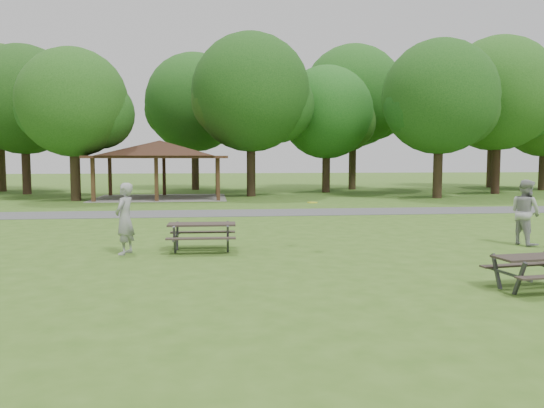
{
  "coord_description": "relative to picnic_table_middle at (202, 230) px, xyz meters",
  "views": [
    {
      "loc": [
        -0.76,
        -11.16,
        2.64
      ],
      "look_at": [
        1.0,
        4.0,
        1.3
      ],
      "focal_mm": 35.0,
      "sensor_mm": 36.0,
      "label": 1
    }
  ],
  "objects": [
    {
      "name": "tree_deep_a",
      "position": [
        -15.88,
        28.74,
        6.53
      ],
      "size": [
        8.4,
        8.0,
        11.38
      ],
      "color": "#322316",
      "rests_on": "ground"
    },
    {
      "name": "picnic_table_middle",
      "position": [
        0.0,
        0.0,
        0.0
      ],
      "size": [
        1.93,
        1.58,
        0.82
      ],
      "color": "#2F2622",
      "rests_on": "ground"
    },
    {
      "name": "tree_row_g",
      "position": [
        15.11,
        18.24,
        5.72
      ],
      "size": [
        7.77,
        7.4,
        10.25
      ],
      "color": "black",
      "rests_on": "ground"
    },
    {
      "name": "tree_deep_b",
      "position": [
        -0.88,
        29.24,
        6.28
      ],
      "size": [
        8.4,
        8.0,
        11.13
      ],
      "color": "black",
      "rests_on": "ground"
    },
    {
      "name": "pavilion",
      "position": [
        -2.98,
        20.21,
        2.46
      ],
      "size": [
        8.6,
        7.01,
        3.76
      ],
      "color": "#3D2816",
      "rests_on": "ground"
    },
    {
      "name": "frisbee_thrower",
      "position": [
        -2.08,
        -0.23,
        0.38
      ],
      "size": [
        0.67,
        0.83,
        1.96
      ],
      "primitive_type": "imported",
      "rotation": [
        0.0,
        0.0,
        -1.9
      ],
      "color": "gray",
      "rests_on": "ground"
    },
    {
      "name": "frisbee_in_flight",
      "position": [
        3.14,
        -0.14,
        0.76
      ],
      "size": [
        0.31,
        0.31,
        0.02
      ],
      "color": "yellow",
      "rests_on": "ground"
    },
    {
      "name": "tree_deep_d",
      "position": [
        25.12,
        29.74,
        6.42
      ],
      "size": [
        8.4,
        8.0,
        11.27
      ],
      "color": "black",
      "rests_on": "ground"
    },
    {
      "name": "picnic_table_far",
      "position": [
        6.68,
        -5.22,
        -0.08
      ],
      "size": [
        1.78,
        1.5,
        0.71
      ],
      "color": "#29221E",
      "rests_on": "ground"
    },
    {
      "name": "tree_row_d",
      "position": [
        -7.9,
        18.74,
        5.17
      ],
      "size": [
        6.93,
        6.6,
        9.27
      ],
      "color": "black",
      "rests_on": "ground"
    },
    {
      "name": "tree_row_f",
      "position": [
        9.1,
        24.74,
        5.24
      ],
      "size": [
        7.35,
        7.0,
        9.55
      ],
      "color": "black",
      "rests_on": "ground"
    },
    {
      "name": "tree_row_h",
      "position": [
        21.12,
        21.74,
        6.42
      ],
      "size": [
        8.61,
        8.2,
        11.37
      ],
      "color": "black",
      "rests_on": "ground"
    },
    {
      "name": "frisbee_catcher",
      "position": [
        9.71,
        -0.02,
        0.39
      ],
      "size": [
        0.95,
        1.11,
        1.98
      ],
      "primitive_type": "imported",
      "rotation": [
        0.0,
        0.0,
        1.8
      ],
      "color": "#9F9FA2",
      "rests_on": "ground"
    },
    {
      "name": "asphalt_path",
      "position": [
        1.02,
        10.21,
        -0.59
      ],
      "size": [
        120.0,
        3.2,
        0.02
      ],
      "primitive_type": "cube",
      "color": "#4C4C4F",
      "rests_on": "ground"
    },
    {
      "name": "tree_deep_c",
      "position": [
        12.12,
        28.24,
        6.84
      ],
      "size": [
        8.82,
        8.4,
        11.9
      ],
      "color": "#302215",
      "rests_on": "ground"
    },
    {
      "name": "tree_row_e",
      "position": [
        3.12,
        21.24,
        6.18
      ],
      "size": [
        8.4,
        8.0,
        11.02
      ],
      "color": "black",
      "rests_on": "ground"
    },
    {
      "name": "ground",
      "position": [
        1.02,
        -3.79,
        -0.6
      ],
      "size": [
        160.0,
        160.0,
        0.0
      ],
      "primitive_type": "plane",
      "color": "#39601B",
      "rests_on": "ground"
    },
    {
      "name": "tree_row_c",
      "position": [
        -12.89,
        25.24,
        5.93
      ],
      "size": [
        8.19,
        7.8,
        10.67
      ],
      "color": "black",
      "rests_on": "ground"
    }
  ]
}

